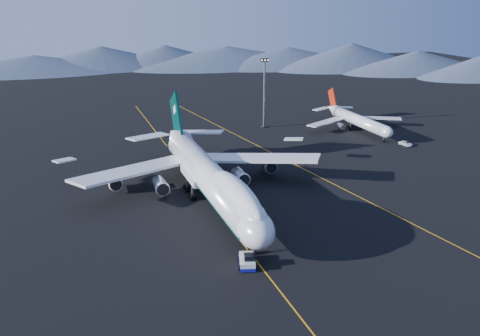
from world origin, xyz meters
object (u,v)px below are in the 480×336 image
object	(u,v)px
pushback_tug	(247,262)
service_van	(406,144)
boeing_747	(209,176)
second_jet	(357,120)
floodlight_mast	(264,93)

from	to	relation	value
pushback_tug	service_van	bearing A→B (deg)	53.68
service_van	boeing_747	bearing A→B (deg)	-170.88
second_jet	floodlight_mast	bearing A→B (deg)	165.60
boeing_747	second_jet	distance (m)	78.99
second_jet	floodlight_mast	size ratio (longest dim) A/B	1.74
service_van	floodlight_mast	xyz separation A→B (m)	(-31.89, 35.66, 11.14)
boeing_747	second_jet	world-z (taller)	boeing_747
floodlight_mast	service_van	bearing A→B (deg)	-48.19
service_van	pushback_tug	bearing A→B (deg)	-152.79
pushback_tug	floodlight_mast	distance (m)	98.71
boeing_747	pushback_tug	size ratio (longest dim) A/B	12.70
pushback_tug	second_jet	size ratio (longest dim) A/B	0.14
service_van	floodlight_mast	distance (m)	49.12
service_van	floodlight_mast	world-z (taller)	floodlight_mast
floodlight_mast	second_jet	bearing A→B (deg)	-26.73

